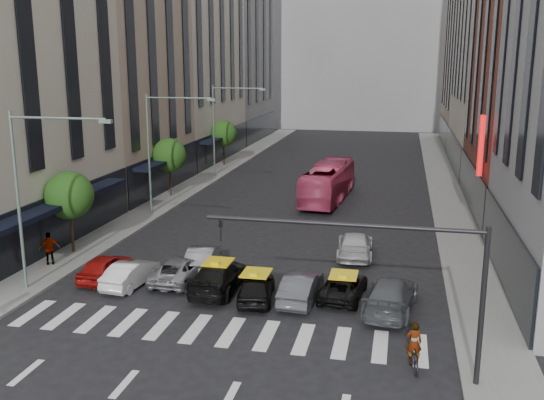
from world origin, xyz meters
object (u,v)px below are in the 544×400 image
Objects in this scene: pedestrian_far at (50,248)px; motorcycle at (413,357)px; car_white_front at (131,273)px; streetlamp_mid at (160,138)px; taxi_left at (219,276)px; taxi_center at (256,287)px; streetlamp_far at (223,118)px; bus at (328,182)px; car_red at (105,267)px; streetlamp_near at (33,178)px.

motorcycle is at bearing 126.46° from pedestrian_far.
car_white_front is 15.47m from motorcycle.
streetlamp_mid is at bearing -130.77° from pedestrian_far.
pedestrian_far reaches higher than taxi_left.
taxi_center is 2.25× the size of motorcycle.
car_white_front is 0.98× the size of taxi_center.
taxi_center is (10.88, -30.77, -5.21)m from streetlamp_far.
car_white_front is at bearing 75.18° from bus.
car_red reaches higher than car_white_front.
car_red is 0.98× the size of taxi_center.
streetlamp_near is 1.00× the size of streetlamp_mid.
motorcycle is (18.33, -20.09, -5.43)m from streetlamp_mid.
streetlamp_near reaches higher than taxi_center.
streetlamp_near and streetlamp_mid have the same top height.
streetlamp_mid is 27.73m from motorcycle.
pedestrian_far is at bearing -10.64° from car_white_front.
bus is at bearing -103.10° from car_white_front.
streetlamp_far is 28.93m from pedestrian_far.
car_red is at bearing -85.64° from streetlamp_far.
streetlamp_near reaches higher than bus.
taxi_left is 1.28× the size of taxi_center.
streetlamp_mid is at bearing -90.00° from streetlamp_far.
taxi_left is at bearing 86.70° from bus.
taxi_left is 2.33m from taxi_center.
pedestrian_far is (-20.08, 7.61, 0.63)m from motorcycle.
streetlamp_near is 1.00× the size of streetlamp_far.
pedestrian_far is (-1.75, 3.52, -4.80)m from streetlamp_near.
taxi_left is (6.44, -0.31, 0.08)m from car_red.
motorcycle is at bearing 159.49° from car_red.
taxi_center is at bearing 158.33° from taxi_left.
car_red is at bearing 131.19° from pedestrian_far.
car_red is at bearing -15.51° from taxi_center.
streetlamp_mid is 1.72× the size of taxi_left.
streetlamp_near reaches higher than car_white_front.
bus is at bearing -156.58° from pedestrian_far.
car_white_front is (4.01, -30.22, -5.24)m from streetlamp_far.
streetlamp_mid is (0.00, 16.00, 0.00)m from streetlamp_near.
streetlamp_far reaches higher than taxi_center.
pedestrian_far is at bearing 60.70° from bus.
taxi_left is 21.67m from bus.
streetlamp_far is 30.94m from car_white_front.
taxi_left is (8.70, -13.94, -5.15)m from streetlamp_mid.
pedestrian_far is at bearing -30.75° from motorcycle.
car_red is at bearing -12.48° from car_white_front.
streetlamp_far reaches higher than car_white_front.
car_red is 23.15m from bus.
car_white_front reaches higher than motorcycle.
streetlamp_far is 1.72× the size of taxi_left.
car_white_front is 6.04m from pedestrian_far.
bus reaches higher than pedestrian_far.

